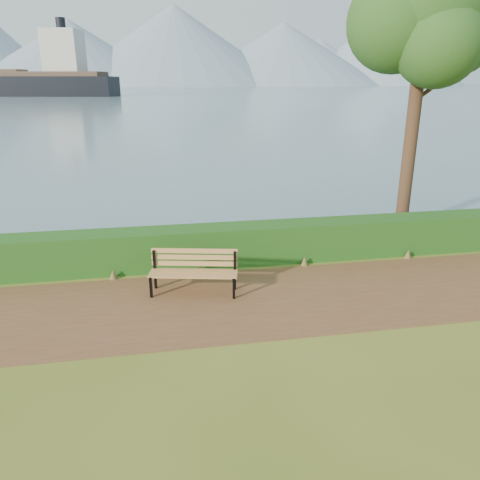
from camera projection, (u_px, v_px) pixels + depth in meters
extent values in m
plane|color=#54631C|center=(262.00, 306.00, 9.92)|extent=(140.00, 140.00, 0.00)
cube|color=brown|center=(259.00, 300.00, 10.19)|extent=(40.00, 3.40, 0.01)
cube|color=#174B15|center=(240.00, 244.00, 12.17)|extent=(32.00, 0.85, 1.00)
cube|color=slate|center=(154.00, 89.00, 251.81)|extent=(700.00, 510.00, 0.00)
cone|color=gray|center=(71.00, 53.00, 359.39)|extent=(160.00, 160.00, 48.00)
cone|color=gray|center=(175.00, 46.00, 380.07)|extent=(190.00, 190.00, 62.00)
cone|color=gray|center=(283.00, 54.00, 392.72)|extent=(170.00, 170.00, 50.00)
cone|color=gray|center=(378.00, 51.00, 416.08)|extent=(150.00, 150.00, 58.00)
cone|color=gray|center=(139.00, 64.00, 402.59)|extent=(120.00, 120.00, 35.00)
cone|color=gray|center=(318.00, 62.00, 424.42)|extent=(130.00, 130.00, 40.00)
cube|color=black|center=(151.00, 287.00, 10.24)|extent=(0.07, 0.08, 0.49)
cube|color=black|center=(155.00, 270.00, 10.62)|extent=(0.07, 0.08, 0.93)
cube|color=black|center=(153.00, 274.00, 10.40)|extent=(0.17, 0.56, 0.05)
cube|color=black|center=(234.00, 289.00, 10.18)|extent=(0.07, 0.08, 0.49)
cube|color=black|center=(235.00, 271.00, 10.56)|extent=(0.07, 0.08, 0.93)
cube|color=black|center=(234.00, 275.00, 10.33)|extent=(0.17, 0.56, 0.05)
cube|color=#AD7543|center=(192.00, 277.00, 10.16)|extent=(1.93, 0.51, 0.04)
cube|color=#AD7543|center=(193.00, 275.00, 10.29)|extent=(1.93, 0.51, 0.04)
cube|color=#AD7543|center=(194.00, 272.00, 10.42)|extent=(1.93, 0.51, 0.04)
cube|color=#AD7543|center=(195.00, 270.00, 10.55)|extent=(1.93, 0.51, 0.04)
cube|color=#AD7543|center=(195.00, 263.00, 10.57)|extent=(1.92, 0.47, 0.11)
cube|color=#AD7543|center=(195.00, 257.00, 10.52)|extent=(1.92, 0.47, 0.11)
cube|color=#AD7543|center=(194.00, 251.00, 10.47)|extent=(1.92, 0.47, 0.11)
cylinder|color=#342215|center=(413.00, 117.00, 13.80)|extent=(0.39, 0.39, 7.03)
sphere|color=#1D4717|center=(426.00, 7.00, 12.85)|extent=(3.32, 3.32, 3.32)
sphere|color=#1D4717|center=(454.00, 31.00, 13.17)|extent=(2.54, 2.54, 2.54)
sphere|color=#1D4717|center=(396.00, 22.00, 12.91)|extent=(2.73, 2.73, 2.73)
sphere|color=#1D4717|center=(438.00, 44.00, 12.48)|extent=(2.34, 2.34, 2.34)
cylinder|color=#342215|center=(430.00, 89.00, 13.62)|extent=(1.03, 0.12, 0.77)
cylinder|color=#342215|center=(404.00, 71.00, 13.41)|extent=(0.80, 0.37, 0.70)
cube|color=beige|center=(64.00, 52.00, 133.98)|extent=(11.59, 10.96, 12.08)
cylinder|color=black|center=(61.00, 25.00, 131.67)|extent=(2.64, 2.64, 3.84)
cube|color=brown|center=(11.00, 71.00, 136.13)|extent=(7.98, 8.48, 0.88)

